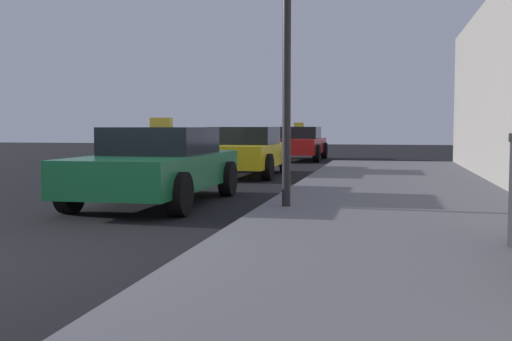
# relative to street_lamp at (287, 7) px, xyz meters

# --- Properties ---
(sidewalk) EXTENTS (4.00, 32.00, 0.15)m
(sidewalk) POSITION_rel_street_lamp_xyz_m (1.63, -3.69, -2.87)
(sidewalk) COLOR #5B5B60
(sidewalk) RESTS_ON ground_plane
(street_lamp) EXTENTS (0.36, 0.36, 4.05)m
(street_lamp) POSITION_rel_street_lamp_xyz_m (0.00, 0.00, 0.00)
(street_lamp) COLOR black
(street_lamp) RESTS_ON sidewalk
(car_green) EXTENTS (1.94, 4.25, 1.43)m
(car_green) POSITION_rel_street_lamp_xyz_m (-2.34, 1.09, -2.30)
(car_green) COLOR #196638
(car_green) RESTS_ON ground_plane
(car_yellow) EXTENTS (1.98, 4.08, 1.27)m
(car_yellow) POSITION_rel_street_lamp_xyz_m (-2.26, 7.18, -2.30)
(car_yellow) COLOR yellow
(car_yellow) RESTS_ON ground_plane
(car_red) EXTENTS (1.95, 4.27, 1.43)m
(car_red) POSITION_rel_street_lamp_xyz_m (-1.94, 15.01, -2.30)
(car_red) COLOR red
(car_red) RESTS_ON ground_plane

